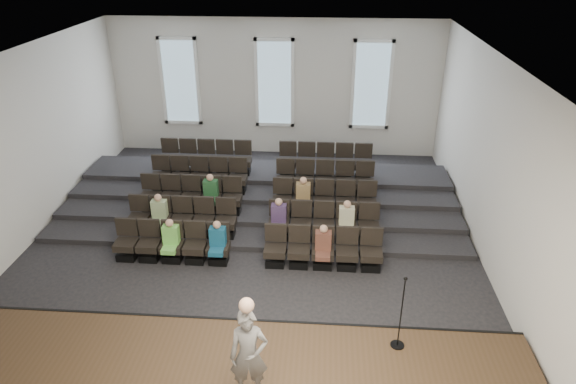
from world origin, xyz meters
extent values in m
plane|color=black|center=(0.00, 0.00, 0.00)|extent=(14.00, 14.00, 0.00)
cube|color=white|center=(0.00, 0.00, 5.01)|extent=(12.00, 14.00, 0.02)
cube|color=silver|center=(0.00, 7.02, 2.50)|extent=(12.00, 0.04, 5.00)
cube|color=silver|center=(-6.02, 0.00, 2.50)|extent=(0.04, 14.00, 5.00)
cube|color=silver|center=(6.02, 0.00, 2.50)|extent=(0.04, 14.00, 5.00)
cube|color=black|center=(0.00, -3.33, 0.25)|extent=(11.80, 0.06, 0.52)
cube|color=black|center=(0.00, 2.33, 0.07)|extent=(11.80, 4.80, 0.15)
cube|color=black|center=(0.00, 2.85, 0.15)|extent=(11.80, 3.75, 0.30)
cube|color=black|center=(0.00, 3.38, 0.22)|extent=(11.80, 2.70, 0.45)
cube|color=black|center=(0.00, 3.90, 0.30)|extent=(11.80, 1.65, 0.60)
cube|color=black|center=(-3.13, -0.60, 0.10)|extent=(0.47, 0.43, 0.20)
cube|color=black|center=(-3.13, -0.60, 0.41)|extent=(0.55, 0.50, 0.19)
cube|color=black|center=(-3.13, -0.39, 0.82)|extent=(0.55, 0.08, 0.50)
cube|color=black|center=(-2.53, -0.60, 0.10)|extent=(0.47, 0.43, 0.20)
cube|color=black|center=(-2.53, -0.60, 0.41)|extent=(0.55, 0.50, 0.19)
cube|color=black|center=(-2.53, -0.39, 0.82)|extent=(0.55, 0.08, 0.50)
cube|color=black|center=(-1.93, -0.60, 0.10)|extent=(0.47, 0.43, 0.20)
cube|color=black|center=(-1.93, -0.60, 0.41)|extent=(0.55, 0.50, 0.19)
cube|color=black|center=(-1.93, -0.39, 0.82)|extent=(0.55, 0.08, 0.50)
cube|color=black|center=(-1.33, -0.60, 0.10)|extent=(0.47, 0.43, 0.20)
cube|color=black|center=(-1.33, -0.60, 0.41)|extent=(0.55, 0.50, 0.19)
cube|color=black|center=(-1.33, -0.39, 0.82)|extent=(0.55, 0.08, 0.50)
cube|color=black|center=(-0.73, -0.60, 0.10)|extent=(0.47, 0.43, 0.20)
cube|color=black|center=(-0.73, -0.60, 0.41)|extent=(0.55, 0.50, 0.19)
cube|color=black|center=(-0.73, -0.39, 0.82)|extent=(0.55, 0.08, 0.50)
cube|color=black|center=(0.73, -0.60, 0.10)|extent=(0.47, 0.43, 0.20)
cube|color=black|center=(0.73, -0.60, 0.41)|extent=(0.55, 0.50, 0.19)
cube|color=black|center=(0.73, -0.39, 0.82)|extent=(0.55, 0.08, 0.50)
cube|color=black|center=(1.33, -0.60, 0.10)|extent=(0.47, 0.43, 0.20)
cube|color=black|center=(1.33, -0.60, 0.41)|extent=(0.55, 0.50, 0.19)
cube|color=black|center=(1.33, -0.39, 0.82)|extent=(0.55, 0.08, 0.50)
cube|color=black|center=(1.93, -0.60, 0.10)|extent=(0.47, 0.43, 0.20)
cube|color=black|center=(1.93, -0.60, 0.41)|extent=(0.55, 0.50, 0.19)
cube|color=black|center=(1.93, -0.39, 0.82)|extent=(0.55, 0.08, 0.50)
cube|color=black|center=(2.53, -0.60, 0.10)|extent=(0.47, 0.43, 0.20)
cube|color=black|center=(2.53, -0.60, 0.41)|extent=(0.55, 0.50, 0.19)
cube|color=black|center=(2.53, -0.39, 0.82)|extent=(0.55, 0.08, 0.50)
cube|color=black|center=(3.13, -0.60, 0.10)|extent=(0.47, 0.43, 0.20)
cube|color=black|center=(3.13, -0.60, 0.41)|extent=(0.55, 0.50, 0.19)
cube|color=black|center=(3.13, -0.39, 0.82)|extent=(0.55, 0.08, 0.50)
cube|color=black|center=(-3.13, 0.45, 0.25)|extent=(0.47, 0.43, 0.20)
cube|color=black|center=(-3.13, 0.45, 0.56)|extent=(0.55, 0.50, 0.19)
cube|color=black|center=(-3.13, 0.66, 0.97)|extent=(0.55, 0.08, 0.50)
cube|color=black|center=(-2.53, 0.45, 0.25)|extent=(0.47, 0.43, 0.20)
cube|color=black|center=(-2.53, 0.45, 0.56)|extent=(0.55, 0.50, 0.19)
cube|color=black|center=(-2.53, 0.66, 0.97)|extent=(0.55, 0.08, 0.50)
cube|color=black|center=(-1.93, 0.45, 0.25)|extent=(0.47, 0.43, 0.20)
cube|color=black|center=(-1.93, 0.45, 0.56)|extent=(0.55, 0.50, 0.19)
cube|color=black|center=(-1.93, 0.66, 0.97)|extent=(0.55, 0.08, 0.50)
cube|color=black|center=(-1.33, 0.45, 0.25)|extent=(0.47, 0.43, 0.20)
cube|color=black|center=(-1.33, 0.45, 0.56)|extent=(0.55, 0.50, 0.19)
cube|color=black|center=(-1.33, 0.66, 0.97)|extent=(0.55, 0.08, 0.50)
cube|color=black|center=(-0.73, 0.45, 0.25)|extent=(0.47, 0.43, 0.20)
cube|color=black|center=(-0.73, 0.45, 0.56)|extent=(0.55, 0.50, 0.19)
cube|color=black|center=(-0.73, 0.66, 0.97)|extent=(0.55, 0.08, 0.50)
cube|color=black|center=(0.73, 0.45, 0.25)|extent=(0.47, 0.43, 0.20)
cube|color=black|center=(0.73, 0.45, 0.56)|extent=(0.55, 0.50, 0.19)
cube|color=black|center=(0.73, 0.66, 0.97)|extent=(0.55, 0.08, 0.50)
cube|color=black|center=(1.33, 0.45, 0.25)|extent=(0.47, 0.43, 0.20)
cube|color=black|center=(1.33, 0.45, 0.56)|extent=(0.55, 0.50, 0.19)
cube|color=black|center=(1.33, 0.66, 0.97)|extent=(0.55, 0.08, 0.50)
cube|color=black|center=(1.93, 0.45, 0.25)|extent=(0.47, 0.43, 0.20)
cube|color=black|center=(1.93, 0.45, 0.56)|extent=(0.55, 0.50, 0.19)
cube|color=black|center=(1.93, 0.66, 0.97)|extent=(0.55, 0.08, 0.50)
cube|color=black|center=(2.53, 0.45, 0.25)|extent=(0.47, 0.43, 0.20)
cube|color=black|center=(2.53, 0.45, 0.56)|extent=(0.55, 0.50, 0.19)
cube|color=black|center=(2.53, 0.66, 0.97)|extent=(0.55, 0.08, 0.50)
cube|color=black|center=(3.13, 0.45, 0.25)|extent=(0.47, 0.43, 0.20)
cube|color=black|center=(3.13, 0.45, 0.56)|extent=(0.55, 0.50, 0.19)
cube|color=black|center=(3.13, 0.66, 0.97)|extent=(0.55, 0.08, 0.50)
cube|color=black|center=(-3.13, 1.50, 0.40)|extent=(0.47, 0.42, 0.20)
cube|color=black|center=(-3.13, 1.50, 0.71)|extent=(0.55, 0.50, 0.19)
cube|color=black|center=(-3.13, 1.71, 1.12)|extent=(0.55, 0.08, 0.50)
cube|color=black|center=(-2.53, 1.50, 0.40)|extent=(0.47, 0.42, 0.20)
cube|color=black|center=(-2.53, 1.50, 0.71)|extent=(0.55, 0.50, 0.19)
cube|color=black|center=(-2.53, 1.71, 1.12)|extent=(0.55, 0.08, 0.50)
cube|color=black|center=(-1.93, 1.50, 0.40)|extent=(0.47, 0.42, 0.20)
cube|color=black|center=(-1.93, 1.50, 0.71)|extent=(0.55, 0.50, 0.19)
cube|color=black|center=(-1.93, 1.71, 1.12)|extent=(0.55, 0.08, 0.50)
cube|color=black|center=(-1.33, 1.50, 0.40)|extent=(0.47, 0.42, 0.20)
cube|color=black|center=(-1.33, 1.50, 0.71)|extent=(0.55, 0.50, 0.19)
cube|color=black|center=(-1.33, 1.71, 1.12)|extent=(0.55, 0.08, 0.50)
cube|color=black|center=(-0.73, 1.50, 0.40)|extent=(0.47, 0.42, 0.20)
cube|color=black|center=(-0.73, 1.50, 0.71)|extent=(0.55, 0.50, 0.19)
cube|color=black|center=(-0.73, 1.71, 1.12)|extent=(0.55, 0.08, 0.50)
cube|color=black|center=(0.73, 1.50, 0.40)|extent=(0.47, 0.42, 0.20)
cube|color=black|center=(0.73, 1.50, 0.71)|extent=(0.55, 0.50, 0.19)
cube|color=black|center=(0.73, 1.71, 1.12)|extent=(0.55, 0.08, 0.50)
cube|color=black|center=(1.33, 1.50, 0.40)|extent=(0.47, 0.42, 0.20)
cube|color=black|center=(1.33, 1.50, 0.71)|extent=(0.55, 0.50, 0.19)
cube|color=black|center=(1.33, 1.71, 1.12)|extent=(0.55, 0.08, 0.50)
cube|color=black|center=(1.93, 1.50, 0.40)|extent=(0.47, 0.42, 0.20)
cube|color=black|center=(1.93, 1.50, 0.71)|extent=(0.55, 0.50, 0.19)
cube|color=black|center=(1.93, 1.71, 1.12)|extent=(0.55, 0.08, 0.50)
cube|color=black|center=(2.53, 1.50, 0.40)|extent=(0.47, 0.42, 0.20)
cube|color=black|center=(2.53, 1.50, 0.71)|extent=(0.55, 0.50, 0.19)
cube|color=black|center=(2.53, 1.71, 1.12)|extent=(0.55, 0.08, 0.50)
cube|color=black|center=(3.13, 1.50, 0.40)|extent=(0.47, 0.42, 0.20)
cube|color=black|center=(3.13, 1.50, 0.71)|extent=(0.55, 0.50, 0.19)
cube|color=black|center=(3.13, 1.71, 1.12)|extent=(0.55, 0.08, 0.50)
cube|color=black|center=(-3.13, 2.55, 0.55)|extent=(0.47, 0.42, 0.20)
cube|color=black|center=(-3.13, 2.55, 0.86)|extent=(0.55, 0.50, 0.19)
cube|color=black|center=(-3.13, 2.76, 1.27)|extent=(0.55, 0.08, 0.50)
cube|color=black|center=(-2.53, 2.55, 0.55)|extent=(0.47, 0.42, 0.20)
cube|color=black|center=(-2.53, 2.55, 0.86)|extent=(0.55, 0.50, 0.19)
cube|color=black|center=(-2.53, 2.76, 1.27)|extent=(0.55, 0.08, 0.50)
cube|color=black|center=(-1.93, 2.55, 0.55)|extent=(0.47, 0.42, 0.20)
cube|color=black|center=(-1.93, 2.55, 0.86)|extent=(0.55, 0.50, 0.19)
cube|color=black|center=(-1.93, 2.76, 1.27)|extent=(0.55, 0.08, 0.50)
cube|color=black|center=(-1.33, 2.55, 0.55)|extent=(0.47, 0.42, 0.20)
cube|color=black|center=(-1.33, 2.55, 0.86)|extent=(0.55, 0.50, 0.19)
cube|color=black|center=(-1.33, 2.76, 1.27)|extent=(0.55, 0.08, 0.50)
cube|color=black|center=(-0.73, 2.55, 0.55)|extent=(0.47, 0.42, 0.20)
cube|color=black|center=(-0.73, 2.55, 0.86)|extent=(0.55, 0.50, 0.19)
cube|color=black|center=(-0.73, 2.76, 1.27)|extent=(0.55, 0.08, 0.50)
cube|color=black|center=(0.73, 2.55, 0.55)|extent=(0.47, 0.42, 0.20)
cube|color=black|center=(0.73, 2.55, 0.86)|extent=(0.55, 0.50, 0.19)
cube|color=black|center=(0.73, 2.76, 1.27)|extent=(0.55, 0.08, 0.50)
cube|color=black|center=(1.33, 2.55, 0.55)|extent=(0.47, 0.42, 0.20)
cube|color=black|center=(1.33, 2.55, 0.86)|extent=(0.55, 0.50, 0.19)
cube|color=black|center=(1.33, 2.76, 1.27)|extent=(0.55, 0.08, 0.50)
cube|color=black|center=(1.93, 2.55, 0.55)|extent=(0.47, 0.42, 0.20)
cube|color=black|center=(1.93, 2.55, 0.86)|extent=(0.55, 0.50, 0.19)
cube|color=black|center=(1.93, 2.76, 1.27)|extent=(0.55, 0.08, 0.50)
cube|color=black|center=(2.53, 2.55, 0.55)|extent=(0.47, 0.42, 0.20)
cube|color=black|center=(2.53, 2.55, 0.86)|extent=(0.55, 0.50, 0.19)
cube|color=black|center=(2.53, 2.76, 1.27)|extent=(0.55, 0.08, 0.50)
cube|color=black|center=(3.13, 2.55, 0.55)|extent=(0.47, 0.42, 0.20)
cube|color=black|center=(3.13, 2.55, 0.86)|extent=(0.55, 0.50, 0.19)
cube|color=black|center=(3.13, 2.76, 1.27)|extent=(0.55, 0.08, 0.50)
cube|color=black|center=(-3.13, 3.60, 0.70)|extent=(0.47, 0.42, 0.20)
cube|color=black|center=(-3.13, 3.60, 1.01)|extent=(0.55, 0.50, 0.19)
cube|color=black|center=(-3.13, 3.81, 1.42)|extent=(0.55, 0.08, 0.50)
cube|color=black|center=(-2.53, 3.60, 0.70)|extent=(0.47, 0.42, 0.20)
cube|color=black|center=(-2.53, 3.60, 1.01)|extent=(0.55, 0.50, 0.19)
cube|color=black|center=(-2.53, 3.81, 1.42)|extent=(0.55, 0.08, 0.50)
cube|color=black|center=(-1.93, 3.60, 0.70)|extent=(0.47, 0.42, 0.20)
cube|color=black|center=(-1.93, 3.60, 1.01)|extent=(0.55, 0.50, 0.19)
cube|color=black|center=(-1.93, 3.81, 1.42)|extent=(0.55, 0.08, 0.50)
cube|color=black|center=(-1.33, 3.60, 0.70)|extent=(0.47, 0.42, 0.20)
cube|color=black|center=(-1.33, 3.60, 1.01)|extent=(0.55, 0.50, 0.19)
cube|color=black|center=(-1.33, 3.81, 1.42)|extent=(0.55, 0.08, 0.50)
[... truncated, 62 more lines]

